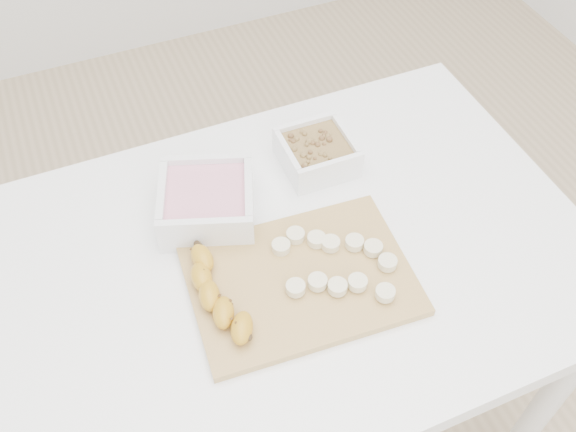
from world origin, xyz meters
name	(u,v)px	position (x,y,z in m)	size (l,w,h in m)	color
ground	(293,425)	(0.00, 0.00, 0.00)	(3.50, 3.50, 0.00)	#C6AD89
table	(295,283)	(0.00, 0.00, 0.65)	(1.00, 0.70, 0.75)	white
bowl_yogurt	(207,202)	(-0.11, 0.13, 0.79)	(0.20, 0.20, 0.07)	white
bowl_granola	(317,152)	(0.12, 0.17, 0.78)	(0.13, 0.13, 0.06)	white
cutting_board	(300,280)	(-0.02, -0.06, 0.76)	(0.35, 0.25, 0.01)	tan
banana	(219,296)	(-0.15, -0.05, 0.78)	(0.05, 0.19, 0.03)	#B57F19
banana_slices	(336,262)	(0.04, -0.06, 0.77)	(0.19, 0.19, 0.02)	beige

